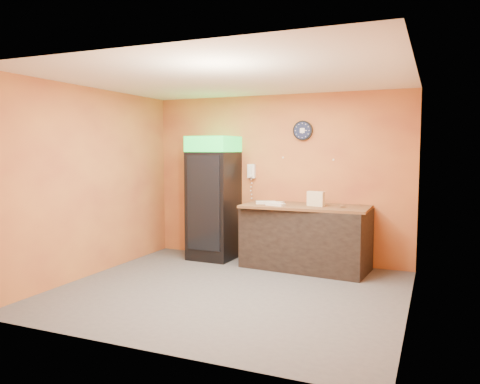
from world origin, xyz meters
The scene contains 15 objects.
floor centered at (0.00, 0.00, 0.00)m, with size 4.50×4.50×0.00m, color #47474C.
back_wall centered at (0.00, 2.00, 1.40)m, with size 4.50×0.02×2.80m, color #D5863C.
left_wall centered at (-2.25, 0.00, 1.40)m, with size 0.02×4.00×2.80m, color #D5863C.
right_wall centered at (2.25, 0.00, 1.40)m, with size 0.02×4.00×2.80m, color #D5863C.
ceiling centered at (0.00, 0.00, 2.80)m, with size 4.50×4.00×0.02m, color white.
beverage_cooler centered at (-1.03, 1.60, 1.03)m, with size 0.76×0.77×2.11m.
prep_counter centered at (0.62, 1.57, 0.49)m, with size 1.94×0.86×0.97m, color black.
wall_clock centered at (0.44, 1.97, 2.20)m, with size 0.32×0.06×0.32m.
wall_phone centered at (-0.45, 1.95, 1.51)m, with size 0.13×0.11×0.24m.
butcher_paper centered at (0.62, 1.57, 0.99)m, with size 1.96×0.94×0.04m, color brown.
sub_roll_stack centered at (0.79, 1.50, 1.13)m, with size 0.28×0.15×0.23m.
wrapped_sandwich_left centered at (-0.03, 1.49, 1.03)m, with size 0.31×0.12×0.04m, color silver.
wrapped_sandwich_mid centered at (0.20, 1.31, 1.03)m, with size 0.30×0.12×0.04m, color silver.
wrapped_sandwich_right centered at (0.12, 1.52, 1.03)m, with size 0.29×0.11×0.04m, color silver.
kitchen_tool centered at (0.74, 1.77, 1.04)m, with size 0.06×0.06×0.06m, color silver.
Camera 1 is at (2.50, -5.55, 1.88)m, focal length 35.00 mm.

